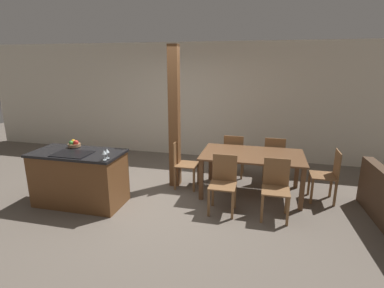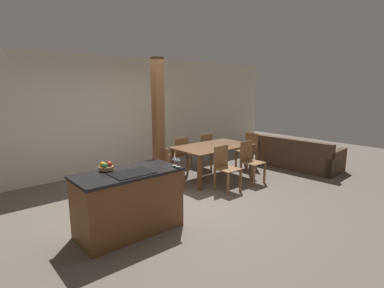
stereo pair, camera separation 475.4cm
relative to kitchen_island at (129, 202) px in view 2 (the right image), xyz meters
The scene contains 15 objects.
ground_plane 1.28m from the kitchen_island, 21.71° to the left, with size 16.00×16.00×0.00m, color #665B51.
wall_back 3.38m from the kitchen_island, 70.03° to the left, with size 11.20×0.08×2.70m.
kitchen_island is the anchor object (origin of this frame).
fruit_bowl 0.58m from the kitchen_island, 131.51° to the left, with size 0.20×0.20×0.12m.
wine_glass_near 0.90m from the kitchen_island, 23.92° to the right, with size 0.07×0.07×0.15m.
wine_glass_middle 0.88m from the kitchen_island, 17.65° to the right, with size 0.07×0.07×0.15m.
dining_table 2.88m from the kitchen_island, 21.45° to the left, with size 1.73×1.02×0.73m.
dining_chair_near_left 2.31m from the kitchen_island, ahead, with size 0.40×0.40×0.87m.
dining_chair_near_right 3.08m from the kitchen_island, ahead, with size 0.40×0.40×0.87m.
dining_chair_far_left 2.90m from the kitchen_island, 38.02° to the left, with size 0.40×0.40×0.87m.
dining_chair_far_right 3.55m from the kitchen_island, 30.27° to the left, with size 0.40×0.40×0.87m.
dining_chair_head_end 1.79m from the kitchen_island, 36.09° to the left, with size 0.40×0.40×0.87m.
dining_chair_foot_end 4.05m from the kitchen_island, 15.05° to the left, with size 0.40×0.40×0.87m.
couch 4.91m from the kitchen_island, ahead, with size 1.02×2.03×0.76m.
timber_post 1.88m from the kitchen_island, 40.99° to the left, with size 0.18×0.18×2.54m.
Camera 2 is at (-3.00, -4.00, 2.03)m, focal length 28.00 mm.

